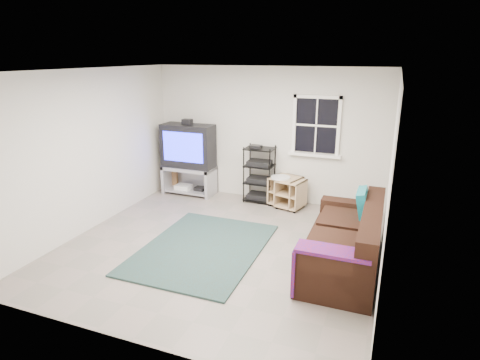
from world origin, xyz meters
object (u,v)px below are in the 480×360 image
at_px(tv_unit, 189,153).
at_px(sofa, 346,244).
at_px(side_table_right, 286,189).
at_px(side_table_left, 292,193).
at_px(av_rack, 259,178).

bearing_deg(tv_unit, sofa, -29.90).
bearing_deg(side_table_right, tv_unit, -178.99).
relative_size(tv_unit, side_table_right, 2.41).
bearing_deg(side_table_left, side_table_right, 147.50).
relative_size(side_table_left, sofa, 0.27).
xyz_separation_m(av_rack, side_table_left, (0.68, -0.11, -0.19)).
height_order(av_rack, sofa, av_rack).
bearing_deg(tv_unit, side_table_left, -1.19).
height_order(tv_unit, side_table_right, tv_unit).
xyz_separation_m(tv_unit, side_table_right, (2.06, 0.04, -0.53)).
relative_size(av_rack, sofa, 0.54).
height_order(side_table_left, sofa, sofa).
distance_m(side_table_left, sofa, 2.29).
distance_m(tv_unit, sofa, 3.99).
relative_size(tv_unit, av_rack, 1.40).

